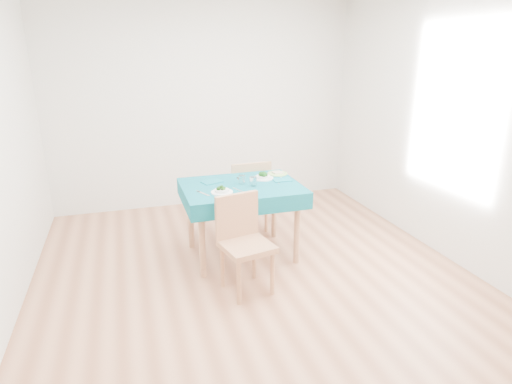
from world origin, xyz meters
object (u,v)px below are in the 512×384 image
object	(u,v)px
chair_near	(247,238)
table	(242,221)
bowl_far	(263,176)
side_plate	(277,174)
bowl_near	(222,190)
chair_far	(246,183)

from	to	relation	value
chair_near	table	bearing A→B (deg)	66.26
table	bowl_far	bearing A→B (deg)	27.79
side_plate	chair_near	bearing A→B (deg)	-123.16
bowl_far	bowl_near	bearing A→B (deg)	-147.70
table	side_plate	distance (m)	0.67
table	chair_near	xyz separation A→B (m)	(-0.15, -0.69, 0.13)
table	side_plate	bearing A→B (deg)	29.23
table	bowl_near	world-z (taller)	bowl_near
table	chair_far	xyz separation A→B (m)	(0.24, 0.67, 0.19)
bowl_near	chair_near	bearing A→B (deg)	-79.76
table	chair_near	size ratio (longest dim) A/B	1.14
bowl_far	chair_near	bearing A→B (deg)	-116.83
chair_far	bowl_near	world-z (taller)	chair_far
bowl_near	side_plate	world-z (taller)	bowl_near
chair_far	side_plate	xyz separation A→B (m)	(0.24, -0.40, 0.20)
table	side_plate	size ratio (longest dim) A/B	5.34
chair_far	side_plate	bearing A→B (deg)	118.62
chair_far	bowl_far	bearing A→B (deg)	91.83
bowl_near	bowl_far	xyz separation A→B (m)	(0.51, 0.32, 0.00)
chair_near	chair_far	world-z (taller)	chair_far
table	bowl_far	xyz separation A→B (m)	(0.27, 0.14, 0.41)
table	side_plate	xyz separation A→B (m)	(0.48, 0.27, 0.38)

